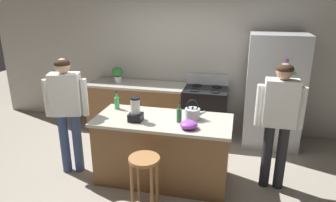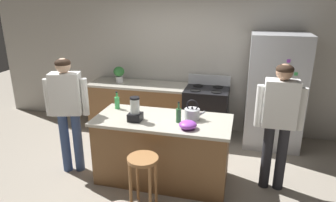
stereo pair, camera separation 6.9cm
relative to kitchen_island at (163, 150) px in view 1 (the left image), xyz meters
The scene contains 15 objects.
ground_plane 0.46m from the kitchen_island, ahead, with size 14.00×14.00×0.00m, color #9E9384.
back_wall 2.15m from the kitchen_island, 90.00° to the left, with size 8.00×0.10×2.70m, color #BCB7AD.
kitchen_island is the anchor object (origin of this frame).
back_counter_run 1.74m from the kitchen_island, 117.30° to the left, with size 2.00×0.64×0.91m.
refrigerator 2.19m from the kitchen_island, 44.68° to the left, with size 0.90×0.73×1.89m.
stove_range 1.57m from the kitchen_island, 75.61° to the left, with size 0.76×0.65×1.09m.
person_by_island_left 1.45m from the kitchen_island, behind, with size 0.59×0.32×1.67m.
person_by_sink_right 1.57m from the kitchen_island, ahead, with size 0.59×0.22×1.69m.
bar_stool 0.69m from the kitchen_island, 94.09° to the right, with size 0.36×0.36×0.70m.
potted_plant 2.09m from the kitchen_island, 129.11° to the left, with size 0.20×0.20×0.30m.
blender_appliance 0.68m from the kitchen_island, 157.05° to the right, with size 0.17×0.17×0.32m.
bottle_soda 0.94m from the kitchen_island, 163.03° to the left, with size 0.07×0.07×0.26m.
bottle_olive_oil 0.60m from the kitchen_island, 13.14° to the right, with size 0.07×0.07×0.28m.
mixing_bowl 0.67m from the kitchen_island, 30.06° to the right, with size 0.22×0.22×0.10m, color purple.
tea_kettle 0.66m from the kitchen_island, 14.28° to the left, with size 0.28×0.20×0.27m.
Camera 1 is at (0.92, -3.61, 2.43)m, focal length 32.64 mm.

